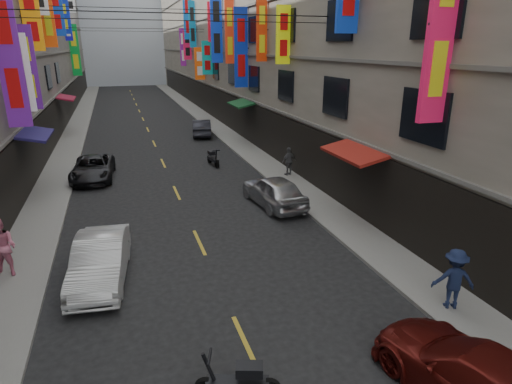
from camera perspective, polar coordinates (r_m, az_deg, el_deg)
sidewalk_left at (r=39.23m, az=-23.05°, el=7.26°), size 2.00×90.00×0.12m
sidewalk_right at (r=39.98m, az=-5.56°, el=8.86°), size 2.00×90.00×0.12m
building_row_right at (r=41.16m, az=2.82°, el=22.38°), size 10.14×90.00×19.00m
haze_block at (r=88.59m, az=-17.54°, el=20.69°), size 18.00×8.00×22.00m
shop_signage at (r=31.48m, az=-14.44°, el=22.12°), size 14.00×55.00×11.35m
street_awnings at (r=22.84m, az=-14.85°, el=8.28°), size 13.99×35.20×0.41m
overhead_cables at (r=26.64m, az=-13.68°, el=22.36°), size 14.00×38.04×1.24m
lane_markings at (r=36.22m, az=-13.86°, el=7.27°), size 0.12×80.20×0.01m
scooter_crossing at (r=9.59m, az=-2.30°, el=-23.94°), size 1.74×0.78×1.14m
scooter_far_right at (r=26.37m, az=-5.78°, el=4.48°), size 0.56×1.80×1.14m
car_left_mid at (r=14.20m, az=-20.06°, el=-8.53°), size 1.93×4.36×1.39m
car_left_far at (r=25.06m, az=-20.92°, el=2.99°), size 2.39×4.65×1.25m
car_right_near at (r=10.23m, az=27.81°, el=-21.42°), size 2.74×5.05×1.39m
car_right_mid at (r=19.47m, az=2.40°, el=0.16°), size 2.14×4.36×1.43m
car_right_far at (r=35.42m, az=-7.26°, el=8.51°), size 2.10×4.24×1.34m
pedestrian_lfar at (r=15.40m, az=-30.81°, el=-6.43°), size 1.08×0.91×1.90m
pedestrian_rnear at (r=12.97m, az=24.90°, el=-10.45°), size 1.25×0.99×1.73m
pedestrian_rfar at (r=23.80m, az=4.41°, el=4.11°), size 1.03×0.76×1.58m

